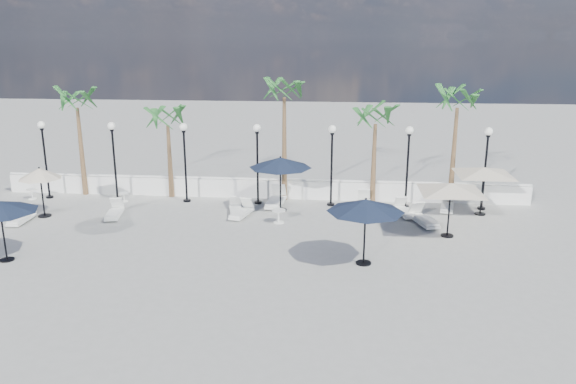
# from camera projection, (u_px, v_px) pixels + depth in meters

# --- Properties ---
(ground) EXTENTS (100.00, 100.00, 0.00)m
(ground) POSITION_uv_depth(u_px,v_px,m) (233.00, 253.00, 20.82)
(ground) COLOR gray
(ground) RESTS_ON ground
(balustrade) EXTENTS (26.00, 0.30, 1.01)m
(balustrade) POSITION_uv_depth(u_px,v_px,m) (261.00, 189.00, 27.89)
(balustrade) COLOR white
(balustrade) RESTS_ON ground
(lamppost_0) EXTENTS (0.36, 0.36, 3.84)m
(lamppost_0) POSITION_uv_depth(u_px,v_px,m) (44.00, 149.00, 27.32)
(lamppost_0) COLOR black
(lamppost_0) RESTS_ON ground
(lamppost_1) EXTENTS (0.36, 0.36, 3.84)m
(lamppost_1) POSITION_uv_depth(u_px,v_px,m) (114.00, 150.00, 27.01)
(lamppost_1) COLOR black
(lamppost_1) RESTS_ON ground
(lamppost_2) EXTENTS (0.36, 0.36, 3.84)m
(lamppost_2) POSITION_uv_depth(u_px,v_px,m) (185.00, 151.00, 26.70)
(lamppost_2) COLOR black
(lamppost_2) RESTS_ON ground
(lamppost_3) EXTENTS (0.36, 0.36, 3.84)m
(lamppost_3) POSITION_uv_depth(u_px,v_px,m) (257.00, 153.00, 26.39)
(lamppost_3) COLOR black
(lamppost_3) RESTS_ON ground
(lamppost_4) EXTENTS (0.36, 0.36, 3.84)m
(lamppost_4) POSITION_uv_depth(u_px,v_px,m) (332.00, 154.00, 26.08)
(lamppost_4) COLOR black
(lamppost_4) RESTS_ON ground
(lamppost_5) EXTENTS (0.36, 0.36, 3.84)m
(lamppost_5) POSITION_uv_depth(u_px,v_px,m) (408.00, 155.00, 25.77)
(lamppost_5) COLOR black
(lamppost_5) RESTS_ON ground
(lamppost_6) EXTENTS (0.36, 0.36, 3.84)m
(lamppost_6) POSITION_uv_depth(u_px,v_px,m) (486.00, 157.00, 25.45)
(lamppost_6) COLOR black
(lamppost_6) RESTS_ON ground
(palm_0) EXTENTS (2.60, 2.60, 5.50)m
(palm_0) POSITION_uv_depth(u_px,v_px,m) (77.00, 105.00, 27.41)
(palm_0) COLOR brown
(palm_0) RESTS_ON ground
(palm_1) EXTENTS (2.60, 2.60, 4.70)m
(palm_1) POSITION_uv_depth(u_px,v_px,m) (168.00, 122.00, 27.22)
(palm_1) COLOR brown
(palm_1) RESTS_ON ground
(palm_2) EXTENTS (2.60, 2.60, 6.10)m
(palm_2) POSITION_uv_depth(u_px,v_px,m) (284.00, 95.00, 26.34)
(palm_2) COLOR brown
(palm_2) RESTS_ON ground
(palm_3) EXTENTS (2.60, 2.60, 4.90)m
(palm_3) POSITION_uv_depth(u_px,v_px,m) (375.00, 121.00, 26.27)
(palm_3) COLOR brown
(palm_3) RESTS_ON ground
(palm_4) EXTENTS (2.60, 2.60, 5.70)m
(palm_4) POSITION_uv_depth(u_px,v_px,m) (457.00, 105.00, 25.74)
(palm_4) COLOR brown
(palm_4) RESTS_ON ground
(lounger_0) EXTENTS (0.60, 1.69, 0.62)m
(lounger_0) POSITION_uv_depth(u_px,v_px,m) (22.00, 218.00, 24.22)
(lounger_0) COLOR white
(lounger_0) RESTS_ON ground
(lounger_1) EXTENTS (0.90, 1.84, 0.66)m
(lounger_1) POSITION_uv_depth(u_px,v_px,m) (114.00, 212.00, 24.94)
(lounger_1) COLOR white
(lounger_1) RESTS_ON ground
(lounger_2) EXTENTS (0.88, 1.74, 0.62)m
(lounger_2) POSITION_uv_depth(u_px,v_px,m) (236.00, 210.00, 25.38)
(lounger_2) COLOR white
(lounger_2) RESTS_ON ground
(lounger_3) EXTENTS (0.93, 1.81, 0.65)m
(lounger_3) POSITION_uv_depth(u_px,v_px,m) (242.00, 212.00, 25.01)
(lounger_3) COLOR white
(lounger_3) RESTS_ON ground
(lounger_4) EXTENTS (0.84, 2.14, 0.78)m
(lounger_4) POSITION_uv_depth(u_px,v_px,m) (276.00, 200.00, 26.63)
(lounger_4) COLOR white
(lounger_4) RESTS_ON ground
(lounger_5) EXTENTS (1.19, 2.05, 0.73)m
(lounger_5) POSITION_uv_depth(u_px,v_px,m) (424.00, 219.00, 23.98)
(lounger_5) COLOR white
(lounger_5) RESTS_ON ground
(lounger_6) EXTENTS (0.92, 1.79, 0.64)m
(lounger_6) POSITION_uv_depth(u_px,v_px,m) (405.00, 211.00, 25.19)
(lounger_6) COLOR white
(lounger_6) RESTS_ON ground
(lounger_7) EXTENTS (0.75, 1.88, 0.69)m
(lounger_7) POSITION_uv_depth(u_px,v_px,m) (363.00, 203.00, 26.28)
(lounger_7) COLOR white
(lounger_7) RESTS_ON ground
(lounger_8) EXTENTS (0.89, 1.79, 0.64)m
(lounger_8) POSITION_uv_depth(u_px,v_px,m) (447.00, 206.00, 25.94)
(lounger_8) COLOR white
(lounger_8) RESTS_ON ground
(side_table_0) EXTENTS (0.52, 0.52, 0.50)m
(side_table_0) POSITION_uv_depth(u_px,v_px,m) (32.00, 193.00, 27.69)
(side_table_0) COLOR white
(side_table_0) RESTS_ON ground
(side_table_1) EXTENTS (0.46, 0.46, 0.45)m
(side_table_1) POSITION_uv_depth(u_px,v_px,m) (124.00, 196.00, 27.28)
(side_table_1) COLOR white
(side_table_1) RESTS_ON ground
(side_table_2) EXTENTS (0.60, 0.60, 0.58)m
(side_table_2) POSITION_uv_depth(u_px,v_px,m) (279.00, 215.00, 24.16)
(side_table_2) COLOR white
(side_table_2) RESTS_ON ground
(parasol_navy_left) EXTENTS (2.58, 2.58, 2.28)m
(parasol_navy_left) POSITION_uv_depth(u_px,v_px,m) (0.00, 207.00, 19.64)
(parasol_navy_left) COLOR black
(parasol_navy_left) RESTS_ON ground
(parasol_navy_mid) EXTENTS (2.87, 2.87, 2.57)m
(parasol_navy_mid) POSITION_uv_depth(u_px,v_px,m) (280.00, 163.00, 25.34)
(parasol_navy_mid) COLOR black
(parasol_navy_mid) RESTS_ON ground
(parasol_navy_right) EXTENTS (2.72, 2.72, 2.44)m
(parasol_navy_right) POSITION_uv_depth(u_px,v_px,m) (366.00, 206.00, 19.31)
(parasol_navy_right) COLOR black
(parasol_navy_right) RESTS_ON ground
(parasol_cream_sq_a) EXTENTS (4.78, 4.78, 2.35)m
(parasol_cream_sq_a) POSITION_uv_depth(u_px,v_px,m) (484.00, 168.00, 24.80)
(parasol_cream_sq_a) COLOR black
(parasol_cream_sq_a) RESTS_ON ground
(parasol_cream_sq_b) EXTENTS (4.75, 4.75, 2.38)m
(parasol_cream_sq_b) POSITION_uv_depth(u_px,v_px,m) (451.00, 184.00, 22.02)
(parasol_cream_sq_b) COLOR black
(parasol_cream_sq_b) RESTS_ON ground
(parasol_cream_small) EXTENTS (1.85, 1.85, 2.28)m
(parasol_cream_small) POSITION_uv_depth(u_px,v_px,m) (40.00, 174.00, 24.58)
(parasol_cream_small) COLOR black
(parasol_cream_small) RESTS_ON ground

